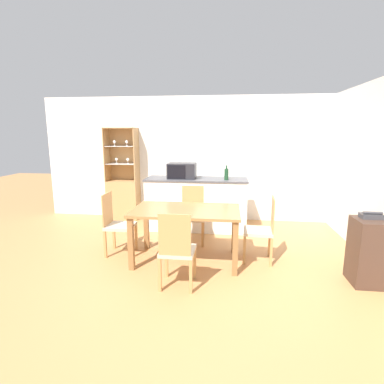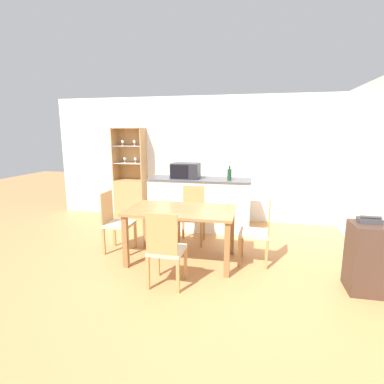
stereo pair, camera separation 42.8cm
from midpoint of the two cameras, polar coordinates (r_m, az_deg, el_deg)
ground_plane at (r=4.08m, az=-4.41°, el=-15.15°), size 18.00×18.00×0.00m
wall_back at (r=6.28m, az=0.11°, el=6.30°), size 6.80×0.06×2.55m
kitchen_counter at (r=5.69m, az=-1.31°, el=-2.25°), size 1.90×0.65×0.97m
display_cabinet at (r=6.60m, az=-14.75°, el=-0.03°), size 0.66×0.36×1.92m
dining_table at (r=4.22m, az=-4.06°, el=-4.72°), size 1.49×0.89×0.76m
dining_chair_side_right_far at (r=4.34m, az=10.37°, el=-7.11°), size 0.43×0.43×0.93m
dining_chair_head_near at (r=3.58m, az=-6.37°, el=-11.01°), size 0.41×0.41×0.93m
dining_chair_side_left_far at (r=4.71m, az=-16.62°, el=-5.94°), size 0.41×0.41×0.93m
dining_chair_head_far at (r=4.99m, az=-2.41°, el=-4.48°), size 0.42×0.42×0.93m
microwave at (r=5.59m, az=-4.14°, el=4.05°), size 0.51×0.37×0.28m
wine_bottle at (r=5.41m, az=4.33°, el=3.43°), size 0.08×0.08×0.27m
side_cabinet at (r=4.15m, az=28.91°, el=-10.04°), size 0.51×0.41×0.81m
telephone at (r=4.05m, az=28.43°, el=-4.03°), size 0.24×0.15×0.09m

